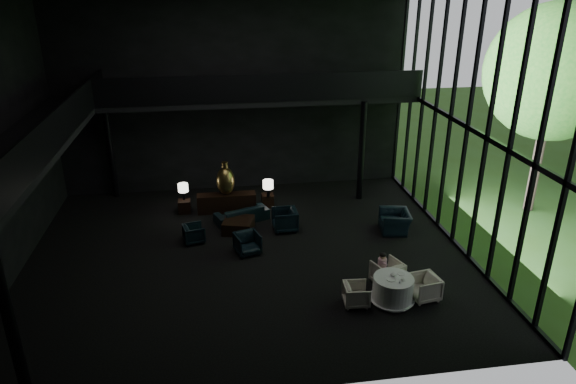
{
  "coord_description": "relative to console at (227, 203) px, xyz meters",
  "views": [
    {
      "loc": [
        -0.91,
        -14.52,
        8.31
      ],
      "look_at": [
        1.35,
        0.5,
        1.94
      ],
      "focal_mm": 32.0,
      "sensor_mm": 36.0,
      "label": 1
    }
  ],
  "objects": [
    {
      "name": "child",
      "position": [
        4.28,
        -5.73,
        0.37
      ],
      "size": [
        0.26,
        0.26,
        0.55
      ],
      "rotation": [
        0.0,
        0.0,
        3.14
      ],
      "color": "#EDA5C1",
      "rests_on": "dining_chair_north"
    },
    {
      "name": "cream_pot",
      "position": [
        4.35,
        -6.94,
        0.43
      ],
      "size": [
        0.07,
        0.07,
        0.06
      ],
      "primitive_type": "cylinder",
      "rotation": [
        0.0,
        0.0,
        0.3
      ],
      "color": "#99999E",
      "rests_on": "dining_table"
    },
    {
      "name": "plate_a",
      "position": [
        4.18,
        -6.75,
        0.4
      ],
      "size": [
        0.31,
        0.31,
        0.02
      ],
      "primitive_type": "cylinder",
      "rotation": [
        0.0,
        0.0,
        -0.29
      ],
      "color": "white",
      "rests_on": "dining_table"
    },
    {
      "name": "side_table_right",
      "position": [
        1.6,
        0.2,
        -0.1
      ],
      "size": [
        0.46,
        0.46,
        0.51
      ],
      "primitive_type": "cube",
      "color": "black",
      "rests_on": "floor"
    },
    {
      "name": "coffee_cup",
      "position": [
        4.47,
        -6.82,
        0.44
      ],
      "size": [
        0.09,
        0.09,
        0.07
      ],
      "primitive_type": "cylinder",
      "rotation": [
        0.0,
        0.0,
        0.06
      ],
      "color": "white",
      "rests_on": "saucer"
    },
    {
      "name": "table_lamp_right",
      "position": [
        1.6,
        -0.02,
        0.63
      ],
      "size": [
        0.4,
        0.4,
        0.67
      ],
      "color": "black",
      "rests_on": "side_table_right"
    },
    {
      "name": "curtain_wall",
      "position": [
        7.51,
        -3.55,
        3.65
      ],
      "size": [
        0.2,
        12.0,
        8.0
      ],
      "primitive_type": null,
      "color": "black",
      "rests_on": "ground"
    },
    {
      "name": "lounge_armchair_east",
      "position": [
        1.97,
        -1.9,
        0.12
      ],
      "size": [
        0.88,
        0.94,
        0.95
      ],
      "primitive_type": "imported",
      "rotation": [
        0.0,
        0.0,
        -1.55
      ],
      "color": "black",
      "rests_on": "floor"
    },
    {
      "name": "lounge_armchair_west",
      "position": [
        -1.19,
        -2.34,
        -0.05
      ],
      "size": [
        0.66,
        0.69,
        0.6
      ],
      "primitive_type": "imported",
      "rotation": [
        0.0,
        0.0,
        1.79
      ],
      "color": "black",
      "rests_on": "floor"
    },
    {
      "name": "floor",
      "position": [
        0.56,
        -3.55,
        -0.35
      ],
      "size": [
        14.0,
        12.0,
        0.02
      ],
      "primitive_type": "cube",
      "color": "black",
      "rests_on": "ground"
    },
    {
      "name": "railing_back",
      "position": [
        1.56,
        0.45,
        4.25
      ],
      "size": [
        12.0,
        0.06,
        1.0
      ],
      "primitive_type": "cube",
      "color": "black",
      "rests_on": "mezzanine_back"
    },
    {
      "name": "dining_table",
      "position": [
        4.29,
        -6.66,
        -0.03
      ],
      "size": [
        1.26,
        1.26,
        0.75
      ],
      "color": "white",
      "rests_on": "floor"
    },
    {
      "name": "sofa",
      "position": [
        0.51,
        -0.96,
        0.01
      ],
      "size": [
        1.93,
        1.16,
        0.73
      ],
      "primitive_type": "imported",
      "rotation": [
        0.0,
        0.0,
        3.5
      ],
      "color": "black",
      "rests_on": "floor"
    },
    {
      "name": "cereal_bowl",
      "position": [
        4.31,
        -6.58,
        0.44
      ],
      "size": [
        0.17,
        0.17,
        0.08
      ],
      "primitive_type": "ellipsoid",
      "color": "white",
      "rests_on": "dining_table"
    },
    {
      "name": "railing_left",
      "position": [
        -4.44,
        -3.55,
        4.25
      ],
      "size": [
        0.06,
        12.0,
        1.0
      ],
      "primitive_type": "cube",
      "color": "black",
      "rests_on": "mezzanine_left"
    },
    {
      "name": "coffee_table",
      "position": [
        0.34,
        -1.76,
        -0.13
      ],
      "size": [
        1.23,
        1.23,
        0.45
      ],
      "primitive_type": "cube",
      "rotation": [
        0.0,
        0.0,
        -0.27
      ],
      "color": "black",
      "rests_on": "floor"
    },
    {
      "name": "tree_near",
      "position": [
        11.56,
        -1.55,
        4.88
      ],
      "size": [
        4.8,
        4.8,
        7.65
      ],
      "color": "#382D23",
      "rests_on": "garden_ground"
    },
    {
      "name": "lounge_armchair_south",
      "position": [
        0.54,
        -3.37,
        0.03
      ],
      "size": [
        0.9,
        0.87,
        0.76
      ],
      "primitive_type": "imported",
      "rotation": [
        0.0,
        0.0,
        0.29
      ],
      "color": "black",
      "rests_on": "floor"
    },
    {
      "name": "table_lamp_left",
      "position": [
        -1.6,
        0.19,
        0.61
      ],
      "size": [
        0.38,
        0.38,
        0.64
      ],
      "color": "black",
      "rests_on": "side_table_left"
    },
    {
      "name": "dining_chair_west",
      "position": [
        3.26,
        -6.66,
        -0.05
      ],
      "size": [
        0.59,
        0.63,
        0.61
      ],
      "primitive_type": "imported",
      "rotation": [
        0.0,
        0.0,
        1.5
      ],
      "color": "beige",
      "rests_on": "floor"
    },
    {
      "name": "dining_chair_east",
      "position": [
        5.19,
        -6.66,
        0.03
      ],
      "size": [
        0.8,
        0.84,
        0.76
      ],
      "primitive_type": "imported",
      "rotation": [
        0.0,
        0.0,
        -1.42
      ],
      "color": "silver",
      "rests_on": "floor"
    },
    {
      "name": "window_armchair",
      "position": [
        5.8,
        -2.56,
        0.16
      ],
      "size": [
        0.94,
        1.29,
        1.03
      ],
      "primitive_type": "imported",
      "rotation": [
        0.0,
        0.0,
        -1.73
      ],
      "color": "black",
      "rests_on": "floor"
    },
    {
      "name": "plate_b",
      "position": [
        4.56,
        -6.5,
        0.4
      ],
      "size": [
        0.23,
        0.23,
        0.01
      ],
      "primitive_type": "cylinder",
      "rotation": [
        0.0,
        0.0,
        0.09
      ],
      "color": "white",
      "rests_on": "dining_table"
    },
    {
      "name": "column_nw",
      "position": [
        -4.44,
        2.15,
        1.65
      ],
      "size": [
        0.24,
        0.24,
        4.0
      ],
      "primitive_type": "cylinder",
      "color": "black",
      "rests_on": "floor"
    },
    {
      "name": "wall_back",
      "position": [
        0.56,
        2.45,
        3.65
      ],
      "size": [
        14.0,
        0.04,
        8.0
      ],
      "primitive_type": "cube",
      "color": "black",
      "rests_on": "ground"
    },
    {
      "name": "side_table_left",
      "position": [
        -1.6,
        0.12,
        -0.1
      ],
      "size": [
        0.46,
        0.46,
        0.5
      ],
      "primitive_type": "cube",
      "color": "black",
      "rests_on": "floor"
    },
    {
      "name": "dining_chair_north",
      "position": [
        4.44,
        -5.77,
        0.05
      ],
      "size": [
        0.98,
        0.95,
        0.8
      ],
      "primitive_type": "imported",
      "rotation": [
        0.0,
        0.0,
        3.5
      ],
      "color": "beige",
      "rests_on": "floor"
    },
    {
      "name": "saucer",
      "position": [
        4.48,
        -6.82,
        0.4
      ],
      "size": [
        0.18,
        0.18,
        0.01
      ],
      "primitive_type": "cylinder",
      "rotation": [
        0.0,
        0.0,
        0.22
      ],
      "color": "white",
      "rests_on": "dining_table"
    },
    {
      "name": "mezzanine_back",
      "position": [
        1.56,
        1.45,
        3.65
      ],
      "size": [
        12.0,
        2.0,
        0.25
      ],
      "primitive_type": "cube",
      "color": "black",
      "rests_on": "wall_back"
    },
    {
      "name": "wall_front",
      "position": [
        0.56,
        -9.55,
        3.65
      ],
      "size": [
        14.0,
        0.04,
        8.0
      ],
      "primitive_type": "cube",
      "color": "black",
      "rests_on": "ground"
    },
    {
      "name": "column_ne",
      "position": [
        5.36,
        0.45,
        1.65
      ],
      "size": [
        0.24,
        0.24,
        4.0
      ],
      "primitive_type": "cylinder",
      "color": "black",
      "rests_on": "floor"
    },
    {
      "name": "bronze_urn",
      "position": [
        -0.0,
        0.01,
        0.9
      ],
      "size": [
        0.69,
        0.69,
        1.28
      ],
      "color": "olive",
      "rests_on": "console"
    },
    {
      "name": "column_sw",
      "position": [
        -4.44,
        -9.25,
        1.65
      ],
      "size": [
        0.24,
        0.24,
        4.0
      ],
      "primitive_type": "cylinder",
      "color": "black",
      "rests_on": "floor"
    },
    {
      "name": "console",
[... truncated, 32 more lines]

